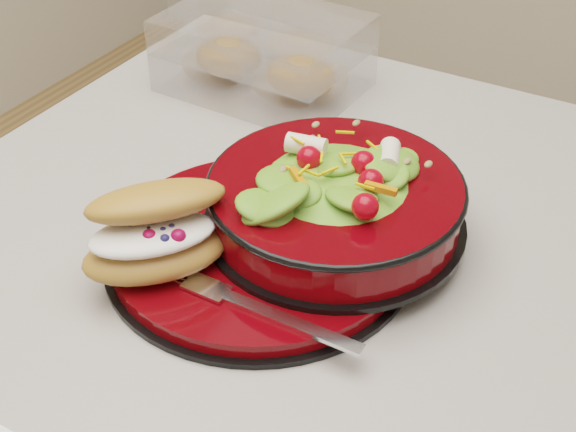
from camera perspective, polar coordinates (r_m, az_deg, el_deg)
The scene contains 5 objects.
dinner_plate at distance 0.76m, azimuth -2.03°, elevation -2.16°, with size 0.30×0.30×0.02m.
salad_bowl at distance 0.75m, azimuth 3.40°, elevation 1.67°, with size 0.25×0.25×0.10m.
croissant at distance 0.71m, azimuth -9.30°, elevation -1.19°, with size 0.14×0.16×0.08m.
fork at distance 0.68m, azimuth -1.73°, elevation -6.76°, with size 0.17×0.02×0.00m.
pastry_box at distance 1.03m, azimuth -1.73°, elevation 11.36°, with size 0.24×0.18×0.09m.
Camera 1 is at (0.07, -0.58, 1.39)m, focal length 50.00 mm.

